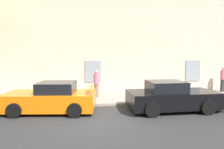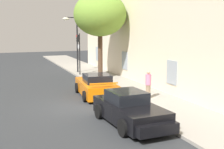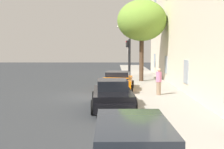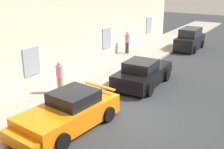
# 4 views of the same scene
# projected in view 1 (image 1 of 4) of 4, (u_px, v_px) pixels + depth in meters

# --- Properties ---
(ground_plane) EXTENTS (80.00, 80.00, 0.00)m
(ground_plane) POSITION_uv_depth(u_px,v_px,m) (95.00, 120.00, 8.82)
(ground_plane) COLOR #2B2D30
(sidewalk) EXTENTS (60.00, 3.55, 0.14)m
(sidewalk) POSITION_uv_depth(u_px,v_px,m) (93.00, 98.00, 12.92)
(sidewalk) COLOR gray
(sidewalk) RESTS_ON ground
(building_facade) EXTENTS (36.51, 4.75, 13.87)m
(building_facade) POSITION_uv_depth(u_px,v_px,m) (92.00, 0.00, 16.10)
(building_facade) COLOR beige
(building_facade) RESTS_ON ground
(sportscar_red_lead) EXTENTS (4.81, 2.48, 1.46)m
(sportscar_red_lead) POSITION_uv_depth(u_px,v_px,m) (47.00, 99.00, 10.12)
(sportscar_red_lead) COLOR orange
(sportscar_red_lead) RESTS_ON ground
(sportscar_yellow_flank) EXTENTS (4.79, 2.32, 1.48)m
(sportscar_yellow_flank) POSITION_uv_depth(u_px,v_px,m) (175.00, 97.00, 10.37)
(sportscar_yellow_flank) COLOR black
(sportscar_yellow_flank) RESTS_ON ground
(pedestrian_admiring) EXTENTS (0.43, 0.43, 1.69)m
(pedestrian_admiring) POSITION_uv_depth(u_px,v_px,m) (96.00, 83.00, 12.83)
(pedestrian_admiring) COLOR #8C7259
(pedestrian_admiring) RESTS_ON sidewalk
(pedestrian_strolling) EXTENTS (0.49, 0.49, 1.76)m
(pedestrian_strolling) POSITION_uv_depth(u_px,v_px,m) (223.00, 79.00, 14.81)
(pedestrian_strolling) COLOR #333338
(pedestrian_strolling) RESTS_ON sidewalk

